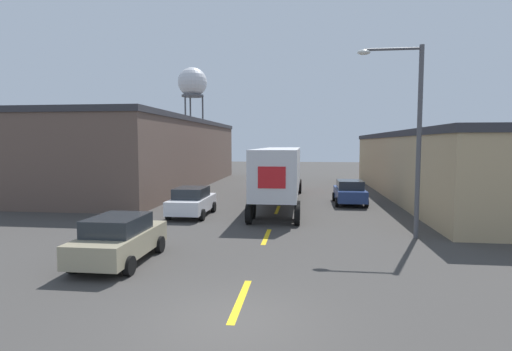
% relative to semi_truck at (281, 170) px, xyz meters
% --- Properties ---
extents(ground_plane, '(160.00, 160.00, 0.00)m').
position_rel_semi_truck_xyz_m(ground_plane, '(-0.05, -18.28, -2.31)').
color(ground_plane, '#3D3A38').
extents(road_centerline, '(0.20, 17.32, 0.01)m').
position_rel_semi_truck_xyz_m(road_centerline, '(-0.05, -9.82, -2.30)').
color(road_centerline, gold).
rests_on(road_centerline, ground_plane).
extents(warehouse_left, '(10.77, 29.59, 6.34)m').
position_rel_semi_truck_xyz_m(warehouse_left, '(-13.15, 9.45, 0.87)').
color(warehouse_left, brown).
rests_on(warehouse_left, ground_plane).
extents(warehouse_right, '(12.63, 29.26, 4.95)m').
position_rel_semi_truck_xyz_m(warehouse_right, '(13.97, 4.65, 0.17)').
color(warehouse_right, tan).
rests_on(warehouse_right, ground_plane).
extents(semi_truck, '(2.76, 16.20, 3.79)m').
position_rel_semi_truck_xyz_m(semi_truck, '(0.00, 0.00, 0.00)').
color(semi_truck, '#B21919').
rests_on(semi_truck, ground_plane).
extents(parked_car_left_far, '(2.08, 4.27, 1.63)m').
position_rel_semi_truck_xyz_m(parked_car_left_far, '(-4.74, -5.26, -1.48)').
color(parked_car_left_far, silver).
rests_on(parked_car_left_far, ground_plane).
extents(parked_car_left_near, '(2.08, 4.27, 1.63)m').
position_rel_semi_truck_xyz_m(parked_car_left_near, '(-4.74, -14.20, -1.48)').
color(parked_car_left_near, tan).
rests_on(parked_car_left_near, ground_plane).
extents(parked_car_right_far, '(2.08, 4.27, 1.63)m').
position_rel_semi_truck_xyz_m(parked_car_right_far, '(4.63, 0.27, -1.48)').
color(parked_car_right_far, navy).
rests_on(parked_car_right_far, ground_plane).
extents(water_tower, '(4.93, 4.93, 16.91)m').
position_rel_semi_truck_xyz_m(water_tower, '(-17.45, 39.84, 11.87)').
color(water_tower, '#47474C').
rests_on(water_tower, ground_plane).
extents(street_lamp, '(2.75, 0.32, 8.23)m').
position_rel_semi_truck_xyz_m(street_lamp, '(6.10, -9.30, 2.48)').
color(street_lamp, '#4C4C51').
rests_on(street_lamp, ground_plane).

